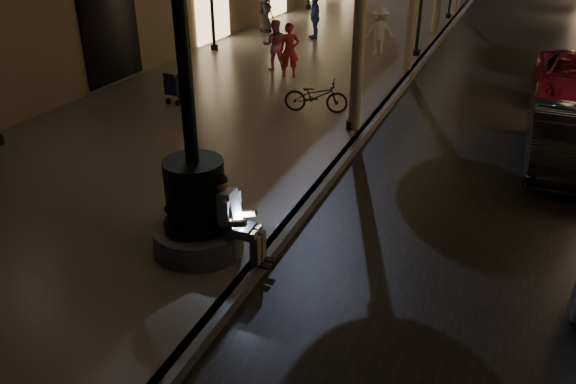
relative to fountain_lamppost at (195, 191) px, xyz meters
The scene contains 15 objects.
ground 13.09m from the fountain_lamppost, 85.60° to the left, with size 120.00×120.00×0.00m, color black.
cobble_lane 13.65m from the fountain_lamppost, 72.90° to the left, with size 6.00×45.00×0.02m, color black.
promenade 13.39m from the fountain_lamppost, 102.99° to the left, with size 8.00×45.00×0.20m, color slate.
curb_strip 13.09m from the fountain_lamppost, 85.60° to the left, with size 0.25×45.00×0.20m, color #59595B.
fountain_lamppost is the anchor object (origin of this frame).
seated_man_laptop 0.68m from the fountain_lamppost, ahead, with size 0.99×0.34×1.36m.
stroller 7.47m from the fountain_lamppost, 124.72° to the left, with size 0.45×0.95×0.96m.
car_second 8.01m from the fountain_lamppost, 48.78° to the left, with size 1.31×3.76×1.24m, color black.
car_third 12.62m from the fountain_lamppost, 62.94° to the left, with size 2.08×4.51×1.25m, color maroon.
pedestrian_red 9.99m from the fountain_lamppost, 104.08° to the left, with size 0.59×0.39×1.63m, color red.
pedestrian_pink 10.75m from the fountain_lamppost, 107.24° to the left, with size 0.77×0.60×1.59m, color pink.
pedestrian_white 13.48m from the fountain_lamppost, 92.36° to the left, with size 1.08×0.62×1.67m, color silver.
pedestrian_blue 15.72m from the fountain_lamppost, 103.40° to the left, with size 0.97×0.40×1.66m, color #274690.
pedestrian_dark 16.83m from the fountain_lamppost, 110.88° to the left, with size 0.78×0.51×1.60m, color #2F2F33.
bicycle 6.86m from the fountain_lamppost, 94.35° to the left, with size 0.57×1.65×0.86m, color black.
Camera 1 is at (3.13, -4.37, 5.03)m, focal length 35.00 mm.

